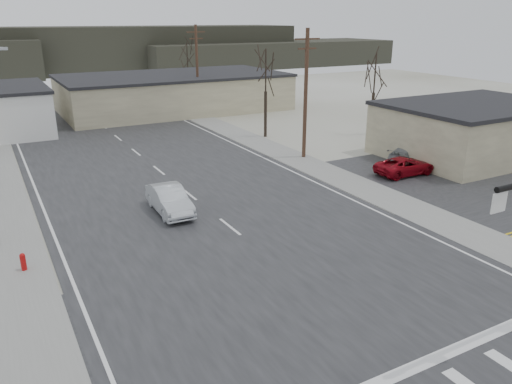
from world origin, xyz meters
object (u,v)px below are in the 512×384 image
car_far_a (123,107)px  car_far_b (34,91)px  sedan_crossing (169,200)px  car_parked_red (405,166)px  fire_hydrant (23,262)px  car_parked_silver (408,154)px

car_far_a → car_far_b: (-7.85, 18.56, 0.08)m
sedan_crossing → car_parked_red: sedan_crossing is taller
car_far_b → car_far_a: bearing=-59.2°
sedan_crossing → car_far_b: bearing=93.5°
fire_hydrant → car_parked_red: car_parked_red is taller
car_far_b → car_parked_red: 56.39m
fire_hydrant → sedan_crossing: 8.87m
car_far_a → sedan_crossing: bearing=73.8°
car_far_a → car_far_b: 20.16m
car_far_b → car_parked_red: size_ratio=1.01×
car_parked_red → car_parked_silver: size_ratio=1.09×
car_far_a → car_parked_silver: 34.97m
car_parked_red → car_far_a: bearing=19.4°
car_far_a → car_parked_red: car_far_a is taller
car_far_a → car_far_b: bearing=-73.0°
sedan_crossing → car_far_a: bearing=81.3°
sedan_crossing → car_parked_red: 17.30m
fire_hydrant → car_far_a: car_far_a is taller
car_far_a → car_parked_silver: car_far_a is taller
car_far_b → car_parked_red: car_far_b is taller
car_far_b → fire_hydrant: bearing=-88.6°
fire_hydrant → car_parked_silver: (28.16, 5.00, 0.18)m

